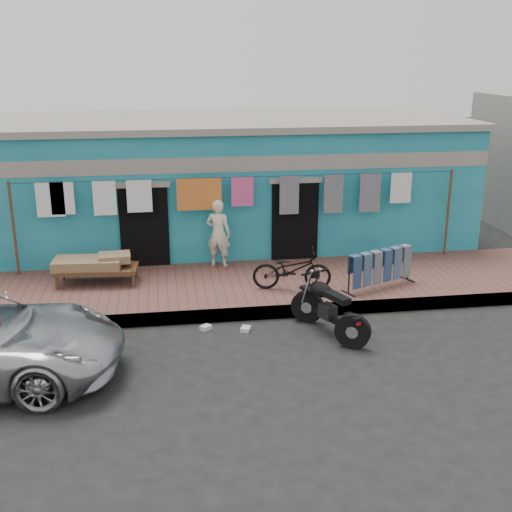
# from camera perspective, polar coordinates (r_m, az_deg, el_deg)

# --- Properties ---
(ground) EXTENTS (80.00, 80.00, 0.00)m
(ground) POSITION_cam_1_polar(r_m,az_deg,el_deg) (11.18, 1.55, -8.72)
(ground) COLOR black
(ground) RESTS_ON ground
(sidewalk) EXTENTS (28.00, 3.00, 0.25)m
(sidewalk) POSITION_cam_1_polar(r_m,az_deg,el_deg) (13.85, -0.62, -2.81)
(sidewalk) COLOR brown
(sidewalk) RESTS_ON ground
(curb) EXTENTS (28.00, 0.10, 0.25)m
(curb) POSITION_cam_1_polar(r_m,az_deg,el_deg) (12.52, 0.31, -5.10)
(curb) COLOR gray
(curb) RESTS_ON ground
(building) EXTENTS (12.20, 5.20, 3.36)m
(building) POSITION_cam_1_polar(r_m,az_deg,el_deg) (17.25, -2.49, 6.66)
(building) COLOR teal
(building) RESTS_ON ground
(clothesline) EXTENTS (10.06, 0.06, 2.10)m
(clothesline) POSITION_cam_1_polar(r_m,az_deg,el_deg) (14.52, -2.86, 5.13)
(clothesline) COLOR brown
(clothesline) RESTS_ON sidewalk
(seated_person) EXTENTS (0.66, 0.55, 1.56)m
(seated_person) POSITION_cam_1_polar(r_m,az_deg,el_deg) (14.65, -3.38, 2.03)
(seated_person) COLOR beige
(seated_person) RESTS_ON sidewalk
(bicycle) EXTENTS (1.69, 0.84, 1.04)m
(bicycle) POSITION_cam_1_polar(r_m,az_deg,el_deg) (13.26, 3.22, -0.82)
(bicycle) COLOR black
(bicycle) RESTS_ON sidewalk
(motorcycle) EXTENTS (1.81, 2.12, 1.09)m
(motorcycle) POSITION_cam_1_polar(r_m,az_deg,el_deg) (11.78, 6.55, -4.50)
(motorcycle) COLOR black
(motorcycle) RESTS_ON ground
(charpoy) EXTENTS (1.90, 1.09, 0.60)m
(charpoy) POSITION_cam_1_polar(r_m,az_deg,el_deg) (14.06, -13.94, -1.19)
(charpoy) COLOR brown
(charpoy) RESTS_ON sidewalk
(jeans_rack) EXTENTS (1.98, 1.59, 0.83)m
(jeans_rack) POSITION_cam_1_polar(r_m,az_deg,el_deg) (13.63, 10.95, -1.06)
(jeans_rack) COLOR black
(jeans_rack) RESTS_ON sidewalk
(litter_a) EXTENTS (0.24, 0.24, 0.08)m
(litter_a) POSITION_cam_1_polar(r_m,az_deg,el_deg) (12.12, -4.48, -6.37)
(litter_a) COLOR silver
(litter_a) RESTS_ON ground
(litter_b) EXTENTS (0.16, 0.18, 0.08)m
(litter_b) POSITION_cam_1_polar(r_m,az_deg,el_deg) (12.55, 8.86, -5.68)
(litter_b) COLOR silver
(litter_b) RESTS_ON ground
(litter_c) EXTENTS (0.23, 0.25, 0.08)m
(litter_c) POSITION_cam_1_polar(r_m,az_deg,el_deg) (12.03, -0.92, -6.51)
(litter_c) COLOR silver
(litter_c) RESTS_ON ground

